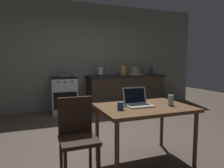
{
  "coord_description": "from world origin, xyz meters",
  "views": [
    {
      "loc": [
        -1.23,
        -2.92,
        1.28
      ],
      "look_at": [
        0.17,
        0.72,
        0.85
      ],
      "focal_mm": 32.95,
      "sensor_mm": 36.0,
      "label": 1
    }
  ],
  "objects_px": {
    "frying_pan": "(64,76)",
    "laptop": "(138,102)",
    "cereal_box": "(123,70)",
    "bottle": "(151,70)",
    "electric_kettle": "(101,72)",
    "stove_oven": "(64,95)",
    "chair": "(77,132)",
    "dining_table": "(144,112)",
    "drinking_glass": "(171,100)",
    "dish_rack": "(135,73)",
    "coffee_mug": "(121,106)"
  },
  "relations": [
    {
      "from": "laptop",
      "to": "dining_table",
      "type": "bearing_deg",
      "value": -39.85
    },
    {
      "from": "bottle",
      "to": "coffee_mug",
      "type": "relative_size",
      "value": 2.45
    },
    {
      "from": "electric_kettle",
      "to": "cereal_box",
      "type": "relative_size",
      "value": 0.87
    },
    {
      "from": "cereal_box",
      "to": "chair",
      "type": "bearing_deg",
      "value": -122.31
    },
    {
      "from": "coffee_mug",
      "to": "cereal_box",
      "type": "relative_size",
      "value": 0.43
    },
    {
      "from": "cereal_box",
      "to": "dining_table",
      "type": "bearing_deg",
      "value": -109.27
    },
    {
      "from": "stove_oven",
      "to": "bottle",
      "type": "distance_m",
      "value": 2.55
    },
    {
      "from": "laptop",
      "to": "coffee_mug",
      "type": "relative_size",
      "value": 2.86
    },
    {
      "from": "bottle",
      "to": "frying_pan",
      "type": "relative_size",
      "value": 0.63
    },
    {
      "from": "chair",
      "to": "electric_kettle",
      "type": "height_order",
      "value": "electric_kettle"
    },
    {
      "from": "bottle",
      "to": "dish_rack",
      "type": "relative_size",
      "value": 0.81
    },
    {
      "from": "chair",
      "to": "electric_kettle",
      "type": "distance_m",
      "value": 3.25
    },
    {
      "from": "bottle",
      "to": "dish_rack",
      "type": "distance_m",
      "value": 0.51
    },
    {
      "from": "dining_table",
      "to": "cereal_box",
      "type": "bearing_deg",
      "value": 70.73
    },
    {
      "from": "coffee_mug",
      "to": "cereal_box",
      "type": "xyz_separation_m",
      "value": [
        1.39,
        3.04,
        0.27
      ]
    },
    {
      "from": "electric_kettle",
      "to": "coffee_mug",
      "type": "height_order",
      "value": "electric_kettle"
    },
    {
      "from": "dish_rack",
      "to": "laptop",
      "type": "bearing_deg",
      "value": -116.7
    },
    {
      "from": "laptop",
      "to": "bottle",
      "type": "height_order",
      "value": "bottle"
    },
    {
      "from": "electric_kettle",
      "to": "frying_pan",
      "type": "relative_size",
      "value": 0.52
    },
    {
      "from": "stove_oven",
      "to": "bottle",
      "type": "xyz_separation_m",
      "value": [
        2.49,
        -0.05,
        0.58
      ]
    },
    {
      "from": "dining_table",
      "to": "frying_pan",
      "type": "distance_m",
      "value": 2.98
    },
    {
      "from": "frying_pan",
      "to": "cereal_box",
      "type": "xyz_separation_m",
      "value": [
        1.61,
        0.05,
        0.11
      ]
    },
    {
      "from": "frying_pan",
      "to": "cereal_box",
      "type": "bearing_deg",
      "value": 1.72
    },
    {
      "from": "stove_oven",
      "to": "dish_rack",
      "type": "distance_m",
      "value": 2.04
    },
    {
      "from": "frying_pan",
      "to": "laptop",
      "type": "bearing_deg",
      "value": -79.96
    },
    {
      "from": "electric_kettle",
      "to": "frying_pan",
      "type": "distance_m",
      "value": 0.96
    },
    {
      "from": "electric_kettle",
      "to": "cereal_box",
      "type": "distance_m",
      "value": 0.66
    },
    {
      "from": "coffee_mug",
      "to": "cereal_box",
      "type": "distance_m",
      "value": 3.35
    },
    {
      "from": "laptop",
      "to": "dish_rack",
      "type": "height_order",
      "value": "dish_rack"
    },
    {
      "from": "dining_table",
      "to": "bottle",
      "type": "distance_m",
      "value": 3.48
    },
    {
      "from": "dining_table",
      "to": "chair",
      "type": "height_order",
      "value": "chair"
    },
    {
      "from": "electric_kettle",
      "to": "dish_rack",
      "type": "bearing_deg",
      "value": -0.0
    },
    {
      "from": "chair",
      "to": "bottle",
      "type": "height_order",
      "value": "bottle"
    },
    {
      "from": "chair",
      "to": "coffee_mug",
      "type": "height_order",
      "value": "chair"
    },
    {
      "from": "coffee_mug",
      "to": "dish_rack",
      "type": "xyz_separation_m",
      "value": [
        1.75,
        3.02,
        0.18
      ]
    },
    {
      "from": "electric_kettle",
      "to": "cereal_box",
      "type": "bearing_deg",
      "value": 1.75
    },
    {
      "from": "bottle",
      "to": "frying_pan",
      "type": "bearing_deg",
      "value": 179.49
    },
    {
      "from": "bottle",
      "to": "chair",
      "type": "bearing_deg",
      "value": -133.33
    },
    {
      "from": "frying_pan",
      "to": "cereal_box",
      "type": "distance_m",
      "value": 1.61
    },
    {
      "from": "electric_kettle",
      "to": "frying_pan",
      "type": "height_order",
      "value": "electric_kettle"
    },
    {
      "from": "stove_oven",
      "to": "chair",
      "type": "relative_size",
      "value": 1.03
    },
    {
      "from": "chair",
      "to": "cereal_box",
      "type": "height_order",
      "value": "cereal_box"
    },
    {
      "from": "drinking_glass",
      "to": "cereal_box",
      "type": "relative_size",
      "value": 0.51
    },
    {
      "from": "bottle",
      "to": "stove_oven",
      "type": "bearing_deg",
      "value": 178.91
    },
    {
      "from": "cereal_box",
      "to": "drinking_glass",
      "type": "bearing_deg",
      "value": -103.0
    },
    {
      "from": "drinking_glass",
      "to": "cereal_box",
      "type": "height_order",
      "value": "cereal_box"
    },
    {
      "from": "cereal_box",
      "to": "electric_kettle",
      "type": "bearing_deg",
      "value": -178.25
    },
    {
      "from": "chair",
      "to": "drinking_glass",
      "type": "distance_m",
      "value": 1.22
    },
    {
      "from": "electric_kettle",
      "to": "drinking_glass",
      "type": "relative_size",
      "value": 1.69
    },
    {
      "from": "stove_oven",
      "to": "frying_pan",
      "type": "bearing_deg",
      "value": -53.69
    }
  ]
}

